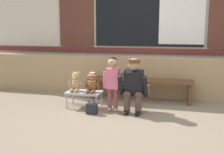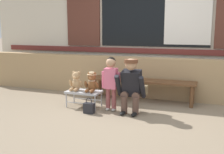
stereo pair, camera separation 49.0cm
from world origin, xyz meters
name	(u,v)px [view 1 (the left image)]	position (x,y,z in m)	size (l,w,h in m)	color
ground_plane	(132,116)	(0.00, 0.00, 0.00)	(60.00, 60.00, 0.00)	#84725B
brick_low_wall	(144,77)	(0.00, 1.43, 0.42)	(8.20, 0.25, 0.85)	tan
shop_facade	(149,13)	(0.00, 1.94, 1.78)	(8.36, 0.26, 3.54)	beige
wooden_bench_long	(140,82)	(-0.04, 1.06, 0.37)	(2.10, 0.40, 0.44)	brown
small_display_bench	(84,93)	(-0.95, 0.30, 0.27)	(0.64, 0.36, 0.30)	#BCBCC1
teddy_bear_plain	(76,82)	(-1.11, 0.30, 0.46)	(0.28, 0.26, 0.36)	tan
teddy_bear_with_hat	(92,83)	(-0.79, 0.30, 0.47)	(0.28, 0.27, 0.36)	brown
child_standing	(113,78)	(-0.40, 0.25, 0.59)	(0.35, 0.18, 0.96)	#994C4C
adult_crouching	(134,85)	(-0.01, 0.25, 0.48)	(0.50, 0.49, 0.95)	brown
handbag_on_ground	(92,108)	(-0.69, -0.03, 0.10)	(0.18, 0.11, 0.27)	#232328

